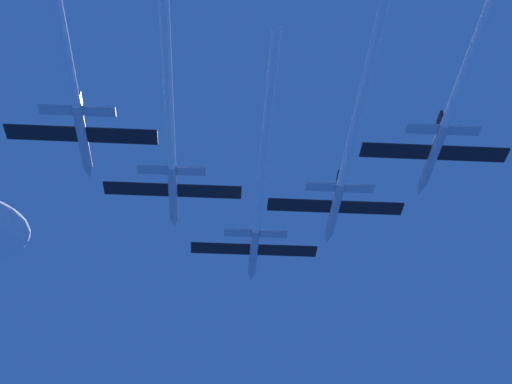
{
  "coord_description": "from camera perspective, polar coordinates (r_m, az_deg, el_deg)",
  "views": [
    {
      "loc": [
        -4.07,
        -84.25,
        -56.0
      ],
      "look_at": [
        0.2,
        -12.28,
        -0.29
      ],
      "focal_mm": 51.97,
      "sensor_mm": 36.0,
      "label": 1
    }
  ],
  "objects": [
    {
      "name": "jet_left_outer",
      "position": [
        77.99,
        -14.31,
        9.95
      ],
      "size": [
        17.06,
        46.37,
        2.83
      ],
      "color": "#B2BAC6"
    },
    {
      "name": "jet_right_wing",
      "position": [
        84.2,
        7.28,
        3.72
      ],
      "size": [
        17.06,
        47.54,
        2.83
      ],
      "color": "#B2BAC6"
    },
    {
      "name": "jet_left_wing",
      "position": [
        83.21,
        -6.67,
        5.33
      ],
      "size": [
        17.06,
        48.32,
        2.83
      ],
      "color": "#B2BAC6"
    },
    {
      "name": "jet_right_outer",
      "position": [
        79.45,
        15.66,
        8.55
      ],
      "size": [
        17.06,
        47.42,
        2.83
      ],
      "color": "#B2BAC6"
    },
    {
      "name": "jet_lead",
      "position": [
        91.34,
        0.25,
        -0.51
      ],
      "size": [
        17.06,
        46.4,
        2.83
      ],
      "color": "#B2BAC6"
    }
  ]
}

